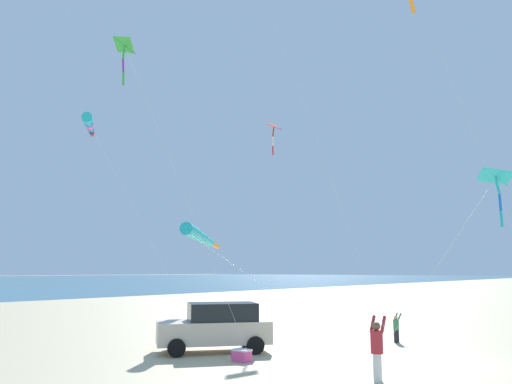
% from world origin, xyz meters
% --- Properties ---
extents(ground_plane, '(600.00, 600.00, 0.00)m').
position_xyz_m(ground_plane, '(0.00, 0.00, 0.00)').
color(ground_plane, '#C6B58C').
extents(parked_car, '(4.12, 4.52, 1.85)m').
position_xyz_m(parked_car, '(-7.36, -2.81, 0.95)').
color(parked_car, beige).
rests_on(parked_car, ground_plane).
extents(cooler_box, '(0.62, 0.42, 0.42)m').
position_xyz_m(cooler_box, '(-5.19, -3.81, 0.21)').
color(cooler_box, '#EF4C93').
rests_on(cooler_box, ground_plane).
extents(person_adult_flyer, '(0.45, 0.57, 1.81)m').
position_xyz_m(person_adult_flyer, '(-0.12, -3.84, 0.98)').
color(person_adult_flyer, silver).
rests_on(person_adult_flyer, ground_plane).
extents(person_child_grey_jacket, '(0.37, 0.43, 1.26)m').
position_xyz_m(person_child_grey_jacket, '(-3.00, 4.00, 0.69)').
color(person_child_grey_jacket, '#232328').
rests_on(person_child_grey_jacket, ground_plane).
extents(kite_windsock_red_high_left, '(12.03, 3.68, 11.88)m').
position_xyz_m(kite_windsock_red_high_left, '(-18.90, -1.37, 11.46)').
color(kite_windsock_red_high_left, '#1EB7C6').
rests_on(kite_windsock_red_high_left, ground_plane).
extents(kite_windsock_long_streamer_left, '(15.20, 8.67, 5.26)m').
position_xyz_m(kite_windsock_long_streamer_left, '(-11.39, 0.20, 4.78)').
color(kite_windsock_long_streamer_left, '#1EB7C6').
rests_on(kite_windsock_long_streamer_left, ground_plane).
extents(kite_delta_checkered_midright, '(6.27, 2.19, 12.77)m').
position_xyz_m(kite_delta_checkered_midright, '(-10.41, -5.29, 12.40)').
color(kite_delta_checkered_midright, green).
rests_on(kite_delta_checkered_midright, ground_plane).
extents(kite_delta_green_low_center, '(6.80, 9.36, 12.29)m').
position_xyz_m(kite_delta_green_low_center, '(-11.88, 7.10, 11.92)').
color(kite_delta_green_low_center, red).
rests_on(kite_delta_green_low_center, ground_plane).
extents(kite_delta_striped_overhead, '(2.77, 8.94, 7.16)m').
position_xyz_m(kite_delta_striped_overhead, '(1.54, 3.79, 6.76)').
color(kite_delta_striped_overhead, '#1EB7C6').
rests_on(kite_delta_striped_overhead, ground_plane).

